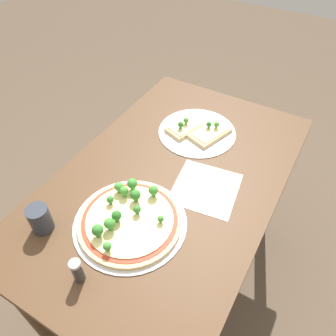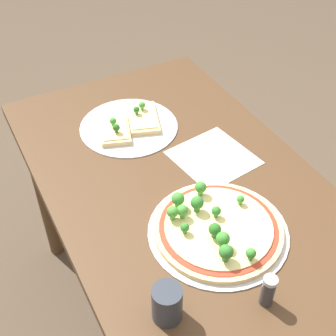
{
  "view_description": "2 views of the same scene",
  "coord_description": "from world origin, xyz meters",
  "px_view_note": "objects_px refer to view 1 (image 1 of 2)",
  "views": [
    {
      "loc": [
        0.7,
        0.4,
        1.63
      ],
      "look_at": [
        -0.02,
        -0.02,
        0.79
      ],
      "focal_mm": 35.0,
      "sensor_mm": 36.0,
      "label": 1
    },
    {
      "loc": [
        0.87,
        -0.49,
        1.69
      ],
      "look_at": [
        -0.02,
        -0.02,
        0.79
      ],
      "focal_mm": 50.0,
      "sensor_mm": 36.0,
      "label": 2
    }
  ],
  "objects_px": {
    "dining_table": "(170,197)",
    "pizza_tray_whole": "(129,219)",
    "pizza_tray_slice": "(198,131)",
    "drinking_cup": "(40,219)",
    "condiment_shaker": "(77,271)"
  },
  "relations": [
    {
      "from": "drinking_cup",
      "to": "condiment_shaker",
      "type": "xyz_separation_m",
      "value": [
        0.07,
        0.21,
        -0.0
      ]
    },
    {
      "from": "pizza_tray_slice",
      "to": "condiment_shaker",
      "type": "bearing_deg",
      "value": 0.1
    },
    {
      "from": "dining_table",
      "to": "pizza_tray_slice",
      "type": "relative_size",
      "value": 3.75
    },
    {
      "from": "pizza_tray_slice",
      "to": "pizza_tray_whole",
      "type": "bearing_deg",
      "value": 1.33
    },
    {
      "from": "dining_table",
      "to": "drinking_cup",
      "type": "distance_m",
      "value": 0.48
    },
    {
      "from": "pizza_tray_slice",
      "to": "condiment_shaker",
      "type": "relative_size",
      "value": 3.69
    },
    {
      "from": "dining_table",
      "to": "condiment_shaker",
      "type": "bearing_deg",
      "value": -3.07
    },
    {
      "from": "dining_table",
      "to": "pizza_tray_slice",
      "type": "height_order",
      "value": "pizza_tray_slice"
    },
    {
      "from": "dining_table",
      "to": "pizza_tray_whole",
      "type": "height_order",
      "value": "pizza_tray_whole"
    },
    {
      "from": "pizza_tray_whole",
      "to": "drinking_cup",
      "type": "distance_m",
      "value": 0.27
    },
    {
      "from": "dining_table",
      "to": "pizza_tray_whole",
      "type": "xyz_separation_m",
      "value": [
        0.23,
        -0.01,
        0.13
      ]
    },
    {
      "from": "pizza_tray_whole",
      "to": "pizza_tray_slice",
      "type": "bearing_deg",
      "value": -178.67
    },
    {
      "from": "pizza_tray_slice",
      "to": "drinking_cup",
      "type": "height_order",
      "value": "drinking_cup"
    },
    {
      "from": "dining_table",
      "to": "pizza_tray_whole",
      "type": "relative_size",
      "value": 3.32
    },
    {
      "from": "condiment_shaker",
      "to": "drinking_cup",
      "type": "bearing_deg",
      "value": -109.0
    }
  ]
}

